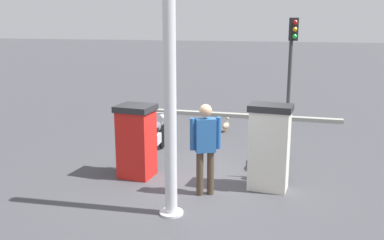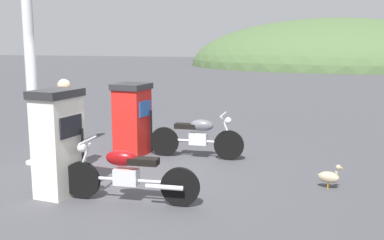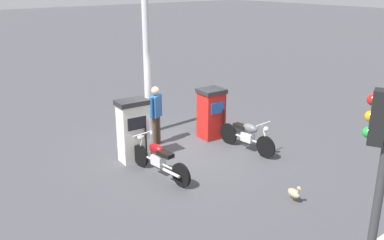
% 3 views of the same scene
% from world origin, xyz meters
% --- Properties ---
extents(ground_plane, '(120.00, 120.00, 0.00)m').
position_xyz_m(ground_plane, '(0.00, 0.00, 0.00)').
color(ground_plane, '#424247').
extents(fuel_pump_near, '(0.62, 0.83, 1.65)m').
position_xyz_m(fuel_pump_near, '(-0.17, -1.34, 0.84)').
color(fuel_pump_near, silver).
rests_on(fuel_pump_near, ground).
extents(fuel_pump_far, '(0.74, 0.77, 1.50)m').
position_xyz_m(fuel_pump_far, '(-0.17, 1.34, 0.76)').
color(fuel_pump_far, red).
rests_on(fuel_pump_far, ground).
extents(motorcycle_near_pump, '(2.11, 0.56, 0.93)m').
position_xyz_m(motorcycle_near_pump, '(0.98, -1.34, 0.44)').
color(motorcycle_near_pump, black).
rests_on(motorcycle_near_pump, ground).
extents(motorcycle_far_pump, '(1.97, 0.56, 0.94)m').
position_xyz_m(motorcycle_far_pump, '(1.23, 1.44, 0.47)').
color(motorcycle_far_pump, black).
rests_on(motorcycle_far_pump, ground).
extents(attendant_person, '(0.33, 0.55, 1.70)m').
position_xyz_m(attendant_person, '(-0.75, -0.24, 0.98)').
color(attendant_person, '#473828').
rests_on(attendant_person, ground).
extents(wandering_duck, '(0.41, 0.23, 0.42)m').
position_xyz_m(wandering_duck, '(3.83, 0.21, 0.20)').
color(wandering_duck, tan).
rests_on(wandering_duck, ground).
extents(canopy_support_pole, '(0.40, 0.40, 4.10)m').
position_xyz_m(canopy_support_pole, '(-1.69, 0.12, 1.98)').
color(canopy_support_pole, silver).
rests_on(canopy_support_pole, ground).
extents(distant_hill_main, '(28.09, 24.90, 9.29)m').
position_xyz_m(distant_hill_main, '(3.57, 40.16, 0.00)').
color(distant_hill_main, '#476038').
rests_on(distant_hill_main, ground).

